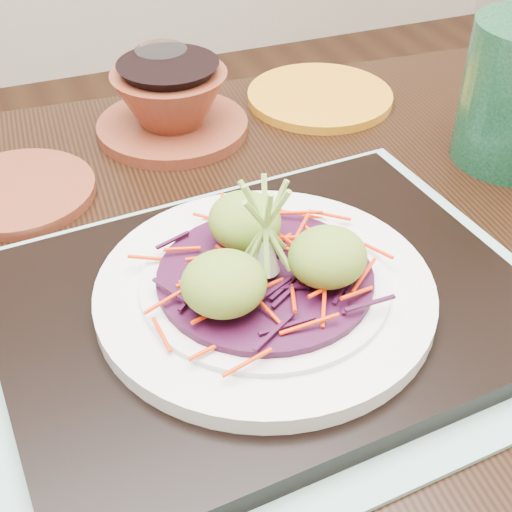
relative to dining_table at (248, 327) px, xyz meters
name	(u,v)px	position (x,y,z in m)	size (l,w,h in m)	color
dining_table	(248,327)	(0.00, 0.00, 0.00)	(1.19, 0.83, 0.71)	black
placemat	(265,317)	(-0.02, -0.09, 0.10)	(0.50, 0.39, 0.00)	#84AA99
serving_tray	(265,307)	(-0.02, -0.09, 0.11)	(0.43, 0.33, 0.02)	black
white_plate	(265,290)	(-0.02, -0.09, 0.13)	(0.28, 0.28, 0.02)	silver
cabbage_bed	(265,277)	(-0.02, -0.09, 0.14)	(0.18, 0.18, 0.01)	#370B26
carrot_julienne	(265,268)	(-0.02, -0.09, 0.15)	(0.22, 0.22, 0.01)	red
guacamole_scoops	(266,253)	(-0.02, -0.09, 0.17)	(0.15, 0.14, 0.05)	olive
scallion_garnish	(266,231)	(-0.02, -0.09, 0.19)	(0.07, 0.07, 0.10)	#8BB548
terracotta_side_plate	(18,192)	(-0.19, 0.19, 0.10)	(0.16, 0.16, 0.01)	maroon
water_glass	(164,84)	(0.01, 0.30, 0.14)	(0.06, 0.06, 0.09)	white
terracotta_bowl_set	(171,106)	(0.00, 0.26, 0.13)	(0.22, 0.22, 0.08)	maroon
yellow_plate	(320,96)	(0.21, 0.27, 0.10)	(0.19, 0.19, 0.01)	#B76F14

